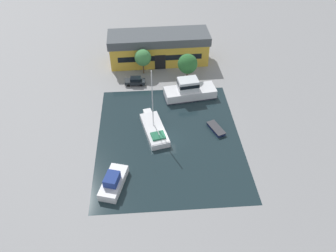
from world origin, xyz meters
name	(u,v)px	position (x,y,z in m)	size (l,w,h in m)	color
ground_plane	(169,139)	(0.00, 0.00, 0.00)	(440.00, 440.00, 0.00)	gray
water_canal	(169,139)	(0.00, 0.00, 0.00)	(24.57, 29.20, 0.01)	#19282D
warehouse_building	(159,48)	(-0.37, 26.31, 3.44)	(22.63, 7.88, 6.80)	gold
quay_tree_near_building	(188,64)	(5.04, 16.88, 4.61)	(4.05, 4.05, 6.64)	brown
quay_tree_by_water	(143,58)	(-4.03, 21.32, 3.89)	(3.59, 3.59, 5.70)	brown
parked_car	(135,81)	(-5.84, 17.04, 0.84)	(4.29, 1.98, 1.70)	#1E2328
sailboat_moored	(154,129)	(-2.46, 2.02, 0.66)	(5.12, 10.24, 12.30)	silver
motor_cruiser	(189,91)	(4.95, 11.92, 1.50)	(10.63, 5.36, 4.13)	silver
small_dinghy	(216,129)	(8.53, 1.62, 0.32)	(3.01, 4.41, 0.62)	#19234C
cabin_boat	(113,182)	(-8.98, -9.63, 0.93)	(4.36, 6.82, 2.55)	silver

